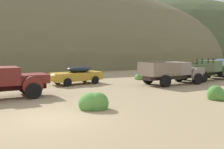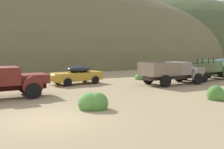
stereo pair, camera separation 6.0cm
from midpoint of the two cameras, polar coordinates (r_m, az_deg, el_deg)
ground_plane at (r=11.35m, az=-13.02°, el=-9.53°), size 300.00×300.00×0.00m
hill_distant at (r=69.02m, az=-15.62°, el=2.79°), size 112.77×71.69×38.36m
hill_far_left at (r=98.40m, az=13.34°, el=3.56°), size 102.38×72.32×41.51m
truck_oxblood at (r=16.90m, az=-22.27°, el=-1.47°), size 5.90×2.65×1.89m
car_mustard at (r=22.20m, az=-8.04°, el=-0.04°), size 4.73×2.48×1.57m
truck_primer_gray at (r=22.75m, az=14.04°, el=0.49°), size 5.76×2.53×1.91m
truck_weathered_green at (r=27.15m, az=20.67°, el=1.04°), size 6.19×2.88×2.16m
bush_front_right at (r=12.79m, az=-3.94°, el=-6.35°), size 1.46×1.26×1.08m
bush_between_trucks at (r=25.71m, az=6.42°, el=-0.63°), size 1.22×1.00×0.83m
bush_front_left at (r=27.89m, az=13.90°, el=-0.37°), size 0.87×0.87×0.70m
bush_near_barrel at (r=16.45m, az=22.50°, el=-4.27°), size 1.32×1.26×1.08m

